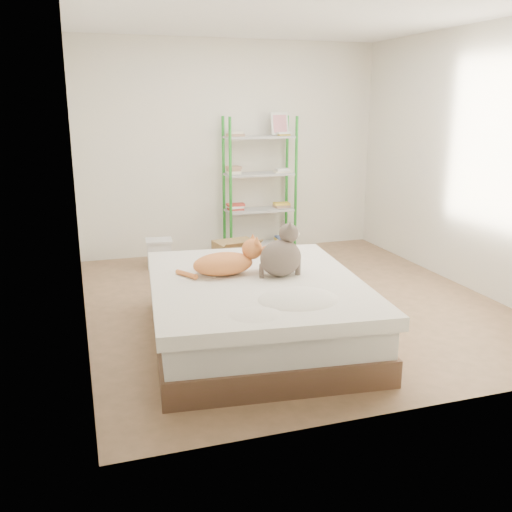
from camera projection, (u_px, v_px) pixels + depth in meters
name	position (u px, v px, depth m)	size (l,w,h in m)	color
room	(293.00, 166.00, 5.16)	(3.81, 4.21, 2.61)	#9B7554
bed	(256.00, 310.00, 4.55)	(1.83, 2.19, 0.52)	brown
orange_cat	(223.00, 261.00, 4.56)	(0.58, 0.31, 0.24)	orange
grey_cat	(281.00, 250.00, 4.51)	(0.31, 0.37, 0.43)	brown
shelf_unit	(260.00, 188.00, 7.11)	(0.88, 0.36, 1.74)	green
cardboard_box	(236.00, 255.00, 6.57)	(0.51, 0.50, 0.37)	#AC844C
white_bin	(159.00, 253.00, 6.58)	(0.32, 0.29, 0.34)	silver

